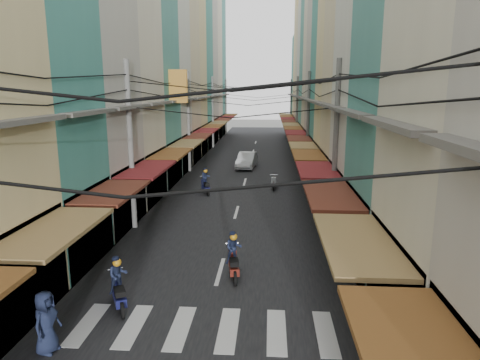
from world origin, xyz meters
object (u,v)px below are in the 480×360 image
at_px(white_car, 247,168).
at_px(traffic_sign, 387,238).
at_px(market_umbrella, 430,263).
at_px(bicycle, 398,257).

xyz_separation_m(white_car, traffic_sign, (5.81, -23.69, 2.15)).
height_order(white_car, traffic_sign, traffic_sign).
height_order(white_car, market_umbrella, market_umbrella).
xyz_separation_m(market_umbrella, traffic_sign, (-0.75, 1.71, 0.10)).
distance_m(bicycle, traffic_sign, 4.61).
bearing_deg(white_car, market_umbrella, -70.61).
bearing_deg(white_car, bicycle, -64.73).
bearing_deg(market_umbrella, white_car, 104.47).
distance_m(white_car, market_umbrella, 26.31).
bearing_deg(traffic_sign, market_umbrella, -66.41).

